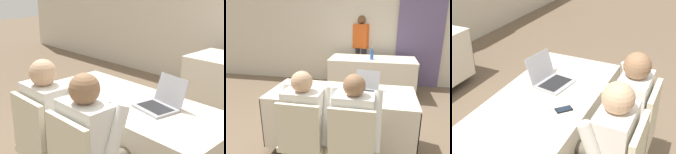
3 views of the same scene
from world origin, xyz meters
The scene contains 8 objects.
conference_table_near centered at (0.00, 0.00, 0.57)m, with size 1.75×0.76×0.75m.
laptop centered at (0.28, 0.06, 0.80)m, with size 0.35×0.36×0.24m.
cell_phone centered at (-0.04, -0.22, 0.76)m, with size 0.14×0.13×0.01m.
paper_beside_laptop centered at (-0.31, 0.18, 0.75)m, with size 0.29×0.34×0.00m.
paper_centre_table centered at (0.31, -0.10, 0.75)m, with size 0.24×0.32×0.00m.
chair_near_left centered at (-0.24, -0.69, 0.51)m, with size 0.44×0.44×0.92m.
person_checkered_shirt centered at (-0.24, -0.58, 0.67)m, with size 0.50×0.52×1.18m.
person_white_shirt centered at (0.24, -0.58, 0.67)m, with size 0.50×0.52×1.18m.
Camera 1 is at (1.67, -1.78, 1.72)m, focal length 50.00 mm.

